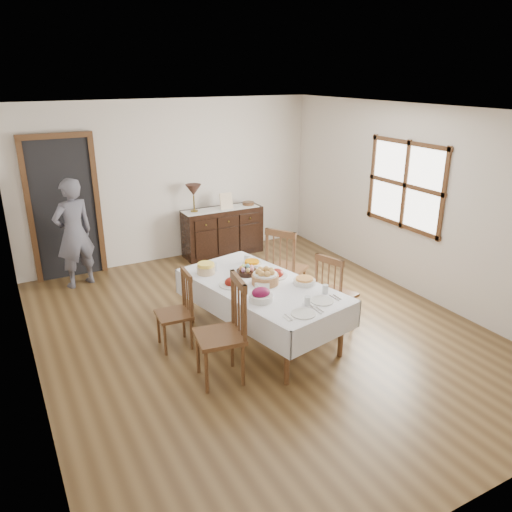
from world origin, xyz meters
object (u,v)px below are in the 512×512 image
person (73,230)px  table_lamp (193,191)px  chair_left_far (178,309)px  sideboard (223,231)px  chair_right_far (285,266)px  dining_table (261,291)px  chair_left_near (225,330)px  chair_right_near (334,292)px

person → table_lamp: size_ratio=3.73×
chair_left_far → sideboard: chair_left_far is taller
chair_right_far → sideboard: size_ratio=0.81×
chair_right_far → person: size_ratio=0.64×
sideboard → table_lamp: (-0.49, 0.02, 0.76)m
dining_table → chair_right_far: 1.00m
chair_left_near → table_lamp: size_ratio=2.41×
sideboard → table_lamp: 0.91m
chair_left_near → chair_left_far: bearing=-158.0°
chair_right_near → sideboard: bearing=-17.8°
chair_right_near → dining_table: bearing=57.5°
chair_left_far → dining_table: bearing=75.0°
sideboard → chair_right_near: bearing=-89.2°
chair_right_far → person: 3.09m
dining_table → person: bearing=109.2°
chair_right_far → person: bearing=17.3°
dining_table → sideboard: sideboard is taller
chair_left_near → chair_left_far: 0.88m
dining_table → sideboard: size_ratio=1.64×
chair_left_far → table_lamp: size_ratio=1.97×
chair_right_near → sideboard: size_ratio=0.73×
chair_left_near → sideboard: bearing=164.8°
sideboard → person: size_ratio=0.79×
chair_right_near → sideboard: 3.09m
person → dining_table: bearing=101.9°
chair_left_far → table_lamp: (1.25, 2.58, 0.71)m
chair_right_near → chair_right_far: (-0.14, 0.89, 0.05)m
chair_right_far → table_lamp: bearing=-22.2°
dining_table → chair_left_far: bearing=149.2°
chair_left_far → chair_right_near: 1.87m
dining_table → person: (-1.60, 2.67, 0.24)m
chair_right_near → table_lamp: table_lamp is taller
chair_left_far → chair_right_far: size_ratio=0.83×
chair_left_far → chair_right_near: size_ratio=0.92×
chair_right_near → chair_right_far: size_ratio=0.90×
dining_table → sideboard: (0.84, 2.87, -0.21)m
chair_left_near → person: bearing=-155.4°
dining_table → chair_right_far: (0.73, 0.68, -0.07)m
dining_table → chair_right_near: size_ratio=2.26×
dining_table → chair_left_near: 0.90m
dining_table → chair_right_far: chair_right_far is taller
dining_table → chair_left_far: chair_left_far is taller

